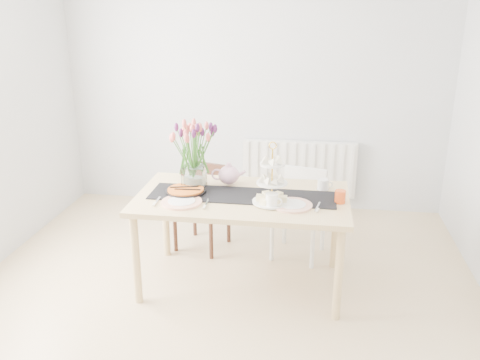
# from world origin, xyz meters

# --- Properties ---
(room_shell) EXTENTS (4.50, 4.50, 4.50)m
(room_shell) POSITION_xyz_m (0.00, 0.00, 1.30)
(room_shell) COLOR tan
(room_shell) RESTS_ON ground
(radiator) EXTENTS (1.20, 0.08, 0.60)m
(radiator) POSITION_xyz_m (0.50, 2.19, 0.45)
(radiator) COLOR white
(radiator) RESTS_ON room_shell
(dining_table) EXTENTS (1.60, 0.90, 0.75)m
(dining_table) POSITION_xyz_m (0.12, 0.54, 0.67)
(dining_table) COLOR tan
(dining_table) RESTS_ON ground
(chair_brown) EXTENTS (0.48, 0.48, 0.75)m
(chair_brown) POSITION_xyz_m (-0.31, 1.19, 0.43)
(chair_brown) COLOR #351B13
(chair_brown) RESTS_ON ground
(chair_white) EXTENTS (0.47, 0.47, 0.77)m
(chair_white) POSITION_xyz_m (0.56, 1.15, 0.44)
(chair_white) COLOR white
(chair_white) RESTS_ON ground
(table_runner) EXTENTS (1.40, 0.35, 0.01)m
(table_runner) POSITION_xyz_m (0.12, 0.54, 0.75)
(table_runner) COLOR black
(table_runner) RESTS_ON dining_table
(tulip_vase) EXTENTS (0.63, 0.63, 0.54)m
(tulip_vase) POSITION_xyz_m (-0.28, 0.69, 1.10)
(tulip_vase) COLOR silver
(tulip_vase) RESTS_ON dining_table
(cake_stand) EXTENTS (0.28, 0.28, 0.41)m
(cake_stand) POSITION_xyz_m (0.36, 0.42, 0.87)
(cake_stand) COLOR gold
(cake_stand) RESTS_ON dining_table
(teapot) EXTENTS (0.27, 0.23, 0.18)m
(teapot) POSITION_xyz_m (-0.02, 0.77, 0.83)
(teapot) COLOR silver
(teapot) RESTS_ON dining_table
(cream_jug) EXTENTS (0.09, 0.09, 0.09)m
(cream_jug) POSITION_xyz_m (0.73, 0.76, 0.79)
(cream_jug) COLOR silver
(cream_jug) RESTS_ON dining_table
(tart_tin) EXTENTS (0.31, 0.31, 0.04)m
(tart_tin) POSITION_xyz_m (-0.31, 0.53, 0.77)
(tart_tin) COLOR black
(tart_tin) RESTS_ON dining_table
(mug_white) EXTENTS (0.11, 0.11, 0.11)m
(mug_white) POSITION_xyz_m (0.36, 0.34, 0.80)
(mug_white) COLOR white
(mug_white) RESTS_ON dining_table
(mug_orange) EXTENTS (0.11, 0.11, 0.09)m
(mug_orange) POSITION_xyz_m (0.85, 0.51, 0.80)
(mug_orange) COLOR #EB511A
(mug_orange) RESTS_ON dining_table
(plate_left) EXTENTS (0.31, 0.31, 0.02)m
(plate_left) POSITION_xyz_m (-0.29, 0.33, 0.76)
(plate_left) COLOR white
(plate_left) RESTS_ON dining_table
(plate_right) EXTENTS (0.34, 0.34, 0.02)m
(plate_right) POSITION_xyz_m (0.51, 0.39, 0.76)
(plate_right) COLOR white
(plate_right) RESTS_ON dining_table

